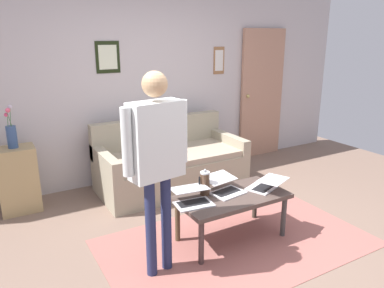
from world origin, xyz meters
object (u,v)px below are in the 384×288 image
at_px(couch, 170,165).
at_px(laptop_right, 192,199).
at_px(coffee_table, 232,200).
at_px(side_shelf, 18,180).
at_px(flower_vase, 12,134).
at_px(person_standing, 156,150).
at_px(laptop_left, 266,185).
at_px(interior_door, 262,94).
at_px(laptop_center, 225,187).
at_px(french_press, 205,183).

xyz_separation_m(couch, laptop_right, (0.49, 1.44, 0.20)).
bearing_deg(coffee_table, side_shelf, -44.55).
xyz_separation_m(flower_vase, person_standing, (-0.89, 1.83, 0.18)).
xyz_separation_m(couch, laptop_left, (-0.30, 1.53, 0.21)).
xyz_separation_m(laptop_left, side_shelf, (2.10, -1.76, -0.14)).
distance_m(couch, coffee_table, 1.48).
height_order(side_shelf, flower_vase, flower_vase).
bearing_deg(interior_door, laptop_right, 38.82).
height_order(coffee_table, laptop_right, laptop_right).
relative_size(couch, coffee_table, 1.74).
bearing_deg(side_shelf, couch, 172.80).
xyz_separation_m(laptop_left, laptop_right, (0.79, -0.09, -0.00)).
bearing_deg(coffee_table, flower_vase, -44.55).
relative_size(laptop_center, french_press, 1.55).
bearing_deg(laptop_left, flower_vase, -39.91).
bearing_deg(laptop_center, couch, -93.82).
bearing_deg(laptop_right, interior_door, -141.18).
relative_size(interior_door, laptop_left, 4.76).
relative_size(interior_door, laptop_right, 5.47).
relative_size(interior_door, person_standing, 1.21).
bearing_deg(coffee_table, interior_door, -135.28).
xyz_separation_m(couch, flower_vase, (1.80, -0.23, 0.60)).
height_order(french_press, side_shelf, side_shelf).
relative_size(interior_door, french_press, 7.87).
xyz_separation_m(laptop_left, person_standing, (1.21, 0.08, 0.57)).
bearing_deg(laptop_center, person_standing, 15.79).
bearing_deg(side_shelf, french_press, 134.15).
bearing_deg(laptop_center, coffee_table, 100.21).
xyz_separation_m(interior_door, laptop_left, (1.64, 2.04, -0.51)).
xyz_separation_m(laptop_center, side_shelf, (1.71, -1.60, -0.13)).
distance_m(side_shelf, flower_vase, 0.53).
xyz_separation_m(laptop_center, laptop_right, (0.40, 0.06, -0.00)).
xyz_separation_m(french_press, flower_vase, (1.51, -1.56, 0.33)).
xyz_separation_m(laptop_right, french_press, (-0.20, -0.11, 0.07)).
distance_m(coffee_table, side_shelf, 2.43).
bearing_deg(coffee_table, laptop_right, -5.07).
distance_m(laptop_right, french_press, 0.24).
bearing_deg(side_shelf, flower_vase, 77.80).
distance_m(coffee_table, laptop_center, 0.14).
distance_m(coffee_table, french_press, 0.31).
bearing_deg(french_press, laptop_left, 161.30).
bearing_deg(flower_vase, couch, 172.80).
height_order(laptop_left, french_press, french_press).
bearing_deg(person_standing, laptop_left, -176.33).
bearing_deg(person_standing, interior_door, -143.31).
xyz_separation_m(laptop_left, flower_vase, (2.10, -1.76, 0.40)).
height_order(laptop_right, side_shelf, side_shelf).
distance_m(laptop_center, person_standing, 1.03).
relative_size(laptop_left, french_press, 1.65).
bearing_deg(laptop_left, laptop_center, -21.68).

